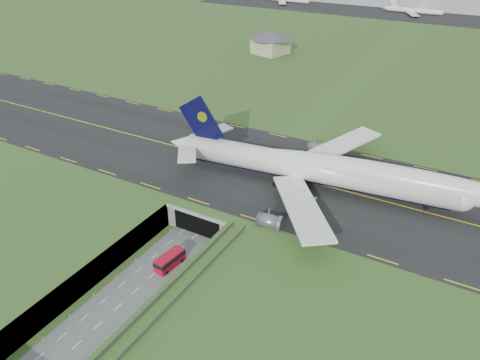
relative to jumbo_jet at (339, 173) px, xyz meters
The scene contains 9 objects.
ground 41.39m from the jumbo_jet, 127.19° to the right, with size 900.00×900.00×0.00m, color #3C5321.
airfield_deck 40.68m from the jumbo_jet, 127.19° to the right, with size 800.00×800.00×6.00m, color gray.
trench_road 47.37m from the jumbo_jet, 121.54° to the right, with size 12.00×75.00×0.20m, color slate.
taxiway 24.66m from the jumbo_jet, behind, with size 800.00×44.00×0.18m, color black.
tunnel_portal 29.46m from the jumbo_jet, 148.03° to the right, with size 17.00×22.30×6.00m.
guideway 52.84m from the jumbo_jet, 104.43° to the right, with size 3.00×53.00×7.05m.
jumbo_jet is the anchor object (origin of this frame).
shuttle_tram 43.32m from the jumbo_jet, 122.66° to the right, with size 3.32×7.18×2.85m.
service_building 126.84m from the jumbo_jet, 123.54° to the left, with size 24.07×24.07×10.82m.
Camera 1 is at (50.83, -61.88, 63.16)m, focal length 35.00 mm.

